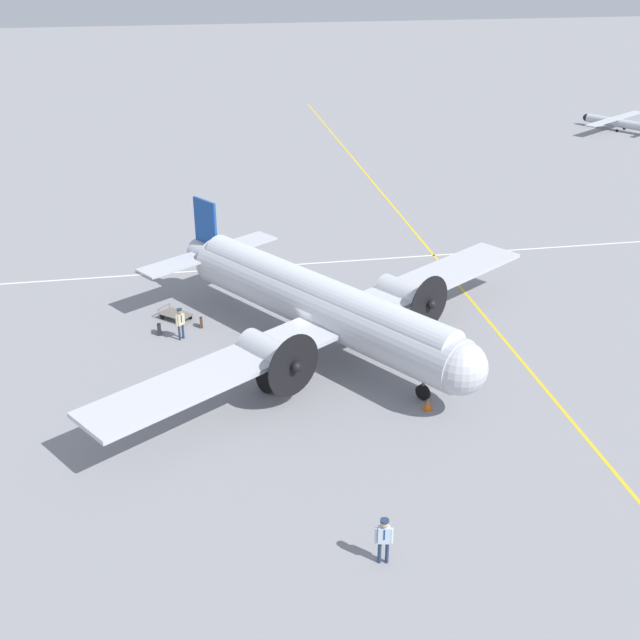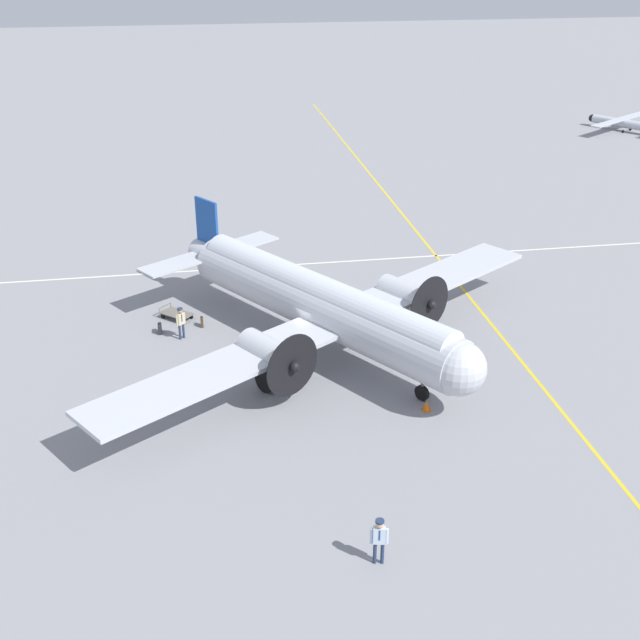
% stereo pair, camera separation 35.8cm
% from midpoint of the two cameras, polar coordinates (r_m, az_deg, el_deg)
% --- Properties ---
extents(ground_plane, '(300.00, 300.00, 0.00)m').
position_cam_midpoint_polar(ground_plane, '(39.00, -0.26, -2.08)').
color(ground_plane, gray).
extents(apron_line_eastwest, '(120.00, 0.16, 0.01)m').
position_cam_midpoint_polar(apron_line_eastwest, '(41.39, 12.40, -0.98)').
color(apron_line_eastwest, gold).
rests_on(apron_line_eastwest, ground_plane).
extents(apron_line_northsouth, '(0.16, 120.00, 0.01)m').
position_cam_midpoint_polar(apron_line_northsouth, '(48.90, -2.47, 3.94)').
color(apron_line_northsouth, silver).
rests_on(apron_line_northsouth, ground_plane).
extents(airliner_main, '(19.55, 23.17, 5.53)m').
position_cam_midpoint_polar(airliner_main, '(37.66, 0.13, 0.99)').
color(airliner_main, silver).
rests_on(airliner_main, ground_plane).
extents(crew_foreground, '(0.34, 0.58, 1.73)m').
position_cam_midpoint_polar(crew_foreground, '(26.35, 4.17, -15.07)').
color(crew_foreground, navy).
rests_on(crew_foreground, ground_plane).
extents(passenger_boarding, '(0.39, 0.46, 1.67)m').
position_cam_midpoint_polar(passenger_boarding, '(40.10, -10.16, -0.02)').
color(passenger_boarding, navy).
rests_on(passenger_boarding, ground_plane).
extents(suitcase_near_door, '(0.46, 0.18, 0.55)m').
position_cam_midpoint_polar(suitcase_near_door, '(41.17, -11.61, -0.66)').
color(suitcase_near_door, '#232328').
rests_on(suitcase_near_door, ground_plane).
extents(suitcase_upright_spare, '(0.36, 0.14, 0.55)m').
position_cam_midpoint_polar(suitcase_upright_spare, '(41.51, -8.69, -0.18)').
color(suitcase_upright_spare, '#47331E').
rests_on(suitcase_upright_spare, ground_plane).
extents(baggage_cart, '(1.80, 1.85, 0.56)m').
position_cam_midpoint_polar(baggage_cart, '(42.56, -10.47, 0.38)').
color(baggage_cart, '#6B665B').
rests_on(baggage_cart, ground_plane).
extents(light_aircraft_distant, '(7.46, 9.05, 1.96)m').
position_cam_midpoint_polar(light_aircraft_distant, '(88.75, 20.20, 13.08)').
color(light_aircraft_distant, '#B7BCC6').
rests_on(light_aircraft_distant, ground_plane).
extents(traffic_cone, '(0.36, 0.36, 0.48)m').
position_cam_midpoint_polar(traffic_cone, '(34.46, 7.38, -6.01)').
color(traffic_cone, orange).
rests_on(traffic_cone, ground_plane).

